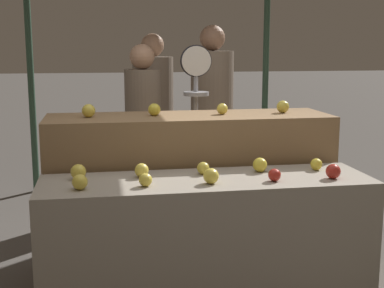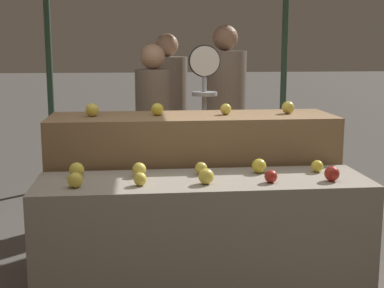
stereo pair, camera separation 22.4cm
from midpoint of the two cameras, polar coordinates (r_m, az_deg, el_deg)
name	(u,v)px [view 2 (the right image)]	position (r m, az deg, el deg)	size (l,w,h in m)	color
display_counter_front	(203,248)	(3.19, 3.26, -11.05)	(1.91, 0.55, 0.83)	gray
display_counter_back	(192,196)	(3.70, 1.79, -5.58)	(1.91, 0.55, 1.13)	olive
apple_front_0	(75,180)	(2.91, -10.23, -3.83)	(0.08, 0.08, 0.08)	yellow
apple_front_1	(140,179)	(2.91, -3.36, -3.78)	(0.07, 0.07, 0.07)	yellow
apple_front_2	(207,176)	(2.95, 3.75, -3.47)	(0.09, 0.09, 0.09)	yellow
apple_front_3	(271,176)	(3.02, 10.53, -3.42)	(0.07, 0.07, 0.07)	#AD281E
apple_front_4	(332,174)	(3.13, 16.70, -3.06)	(0.09, 0.09, 0.09)	#AD281E
apple_front_5	(77,170)	(3.13, -10.21, -2.76)	(0.09, 0.09, 0.09)	yellow
apple_front_6	(139,169)	(3.12, -3.61, -2.75)	(0.08, 0.08, 0.08)	yellow
apple_front_7	(201,168)	(3.16, 3.05, -2.62)	(0.07, 0.07, 0.07)	gold
apple_front_8	(259,166)	(3.23, 9.14, -2.33)	(0.09, 0.09, 0.09)	gold
apple_front_9	(317,166)	(3.33, 15.10, -2.31)	(0.07, 0.07, 0.07)	gold
apple_back_0	(92,110)	(3.56, -8.84, 3.61)	(0.09, 0.09, 0.09)	yellow
apple_back_1	(157,109)	(3.57, -1.92, 3.71)	(0.08, 0.08, 0.08)	gold
apple_back_2	(226,109)	(3.63, 5.40, 3.72)	(0.07, 0.07, 0.07)	yellow
apple_back_3	(288,107)	(3.74, 11.91, 3.83)	(0.09, 0.09, 0.09)	gold
produce_scale	(204,102)	(4.25, 2.84, 4.45)	(0.25, 0.20, 1.59)	#99999E
person_vendor_at_scale	(154,123)	(4.58, -2.73, 2.27)	(0.38, 0.38, 1.60)	#2D2D38
person_customer_left	(167,108)	(5.31, -1.43, 3.82)	(0.53, 0.53, 1.70)	#2D2D38
person_customer_right	(224,108)	(4.99, 4.78, 3.87)	(0.44, 0.44, 1.77)	#2D2D38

